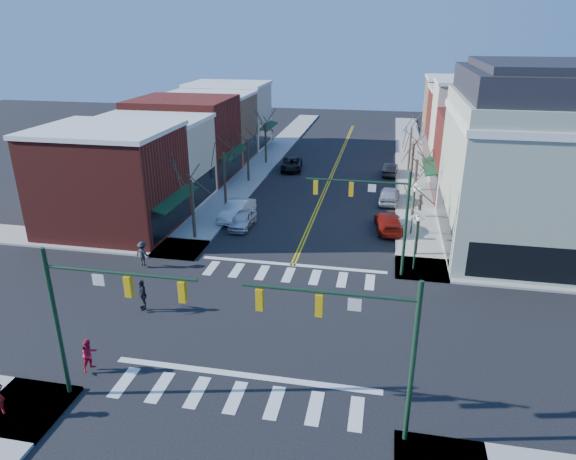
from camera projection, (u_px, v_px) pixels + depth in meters
The scene contains 35 objects.
ground at pixel (267, 324), 28.62m from camera, with size 160.00×160.00×0.00m, color black.
sidewalk_left at pixel (226, 201), 48.39m from camera, with size 3.50×70.00×0.15m, color #9E9B93.
sidewalk_right at pixel (416, 214), 45.26m from camera, with size 3.50×70.00×0.15m, color #9E9B93.
bldg_left_brick_a at pixel (110, 182), 40.62m from camera, with size 10.00×8.50×8.00m, color maroon.
bldg_left_stucco_a at pixel (153, 161), 47.78m from camera, with size 10.00×7.00×7.50m, color beige.
bldg_left_brick_b at pixel (185, 139), 54.89m from camera, with size 10.00×9.00×8.50m, color maroon.
bldg_left_tan at pixel (210, 128), 62.54m from camera, with size 10.00×7.50×7.80m, color #987454.
bldg_left_stucco_b at pixel (229, 116), 69.53m from camera, with size 10.00×8.00×8.20m, color beige.
bldg_right_brick_a at pixel (491, 158), 47.84m from camera, with size 10.00×8.50×8.00m, color maroon.
bldg_right_stucco at pixel (480, 132), 54.53m from camera, with size 10.00×7.00×10.00m, color beige.
bldg_right_brick_b at pixel (470, 126), 61.65m from camera, with size 10.00×8.00×8.50m, color maroon.
bldg_right_tan at pixel (463, 114), 68.85m from camera, with size 10.00×8.00×9.00m, color #987454.
victorian_corner at pixel (538, 160), 36.42m from camera, with size 12.25×14.25×13.30m.
traffic_mast_near_left at pixel (93, 307), 21.12m from camera, with size 6.60×0.28×7.20m.
traffic_mast_near_right at pixel (364, 336), 19.14m from camera, with size 6.60×0.28×7.20m.
traffic_mast_far_right at pixel (377, 208), 32.63m from camera, with size 6.60×0.28×7.20m.
lamppost_corner at pixel (417, 230), 33.80m from camera, with size 0.36×0.36×4.33m.
lamppost_midblock at pixel (414, 200), 39.73m from camera, with size 0.36×0.36×4.33m.
tree_left_a at pixel (193, 210), 39.27m from camera, with size 0.24×0.24×4.76m, color #382B21.
tree_left_b at pixel (225, 180), 46.51m from camera, with size 0.24×0.24×5.04m, color #382B21.
tree_left_c at pixel (248, 161), 53.89m from camera, with size 0.24×0.24×4.55m, color #382B21.
tree_left_d at pixel (266, 144), 61.12m from camera, with size 0.24×0.24×4.90m, color #382B21.
tree_right_a at pixel (418, 226), 36.29m from camera, with size 0.24×0.24×4.62m, color #382B21.
tree_right_b at pixel (414, 189), 43.48m from camera, with size 0.24×0.24×5.18m, color #382B21.
tree_right_c at pixel (412, 168), 50.83m from camera, with size 0.24×0.24×4.83m, color #382B21.
tree_right_d at pixel (410, 149), 58.10m from camera, with size 0.24×0.24×4.97m, color #382B21.
car_left_near at pixel (243, 219), 42.16m from camera, with size 1.60×3.99×1.36m, color silver.
car_left_mid at pixel (237, 210), 43.93m from camera, with size 1.69×4.85×1.60m, color white.
car_left_far at pixel (292, 164), 58.99m from camera, with size 2.25×4.89×1.36m, color black.
car_right_near at pixel (388, 222), 41.52m from camera, with size 1.98×4.88×1.42m, color maroon.
car_right_mid at pixel (389, 195), 48.02m from camera, with size 1.81×4.51×1.54m, color silver.
car_right_far at pixel (390, 169), 56.94m from camera, with size 1.42×4.07×1.34m, color black.
pedestrian_red_b at pixel (89, 355), 24.33m from camera, with size 0.80×0.62×1.64m, color red.
pedestrian_dark_a at pixel (143, 294), 29.57m from camera, with size 1.08×0.45×1.85m, color black.
pedestrian_dark_b at pixel (143, 254), 35.00m from camera, with size 1.13×0.65×1.75m, color black.
Camera 1 is at (5.89, -23.95, 15.48)m, focal length 32.00 mm.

